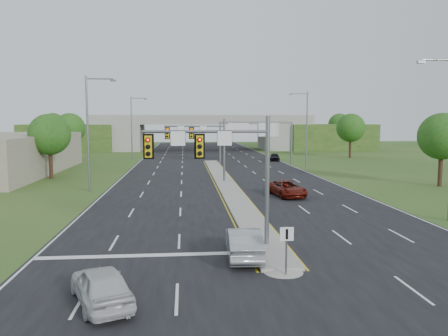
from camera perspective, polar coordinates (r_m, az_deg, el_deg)
The scene contains 25 objects.
ground at distance 23.96m, azimuth 5.58°, elevation -10.21°, with size 240.00×240.00×0.00m, color #294E1C.
road at distance 58.13m, azimuth -0.87°, elevation -0.50°, with size 24.00×160.00×0.02m, color black.
median at distance 46.26m, azimuth 0.25°, elevation -2.10°, with size 2.00×54.00×0.16m, color gray.
median_nose at distance 20.20m, azimuth 7.76°, elevation -13.09°, with size 2.00×2.00×0.16m, color gray.
lane_markings at distance 52.06m, azimuth -1.03°, elevation -1.26°, with size 23.72×160.00×0.01m.
signal_mast_near at distance 22.69m, azimuth 0.11°, elevation 1.06°, with size 6.62×0.60×7.00m.
signal_mast_far at distance 47.59m, azimuth -2.69°, elevation 3.72°, with size 6.62×0.60×7.00m.
keep_right_sign at distance 19.29m, azimuth 8.17°, elevation -9.62°, with size 0.60×0.13×2.20m.
sign_gantry at distance 68.41m, azimuth 4.09°, elevation 4.87°, with size 11.58×0.44×6.67m.
overpass at distance 102.72m, azimuth -2.78°, elevation 4.36°, with size 80.00×14.00×8.10m.
lightpole_l_mid at distance 43.51m, azimuth -17.13°, elevation 5.04°, with size 2.85×0.25×11.00m.
lightpole_l_far at distance 78.09m, azimuth -11.84°, elevation 5.55°, with size 2.85×0.25×11.00m.
lightpole_r_far at distance 65.02m, azimuth 10.59°, elevation 5.48°, with size 2.85×0.25×11.00m.
tree_l_near at distance 54.88m, azimuth -21.83°, elevation 4.08°, with size 4.80×4.80×7.60m.
tree_l_mid at distance 80.03m, azimuth -19.49°, elevation 4.91°, with size 5.20×5.20×8.12m.
tree_r_near at distance 50.10m, azimuth 26.60°, elevation 3.71°, with size 4.80×4.80×7.60m.
tree_r_mid at distance 83.32m, azimuth 16.22°, elevation 5.05°, with size 5.20×5.20×8.12m.
tree_back_a at distance 121.34m, azimuth -21.40°, elevation 5.30°, with size 6.00×6.00×8.85m.
tree_back_b at distance 118.23m, azimuth -14.84°, elevation 5.34°, with size 5.60×5.60×8.32m.
tree_back_c at distance 119.98m, azimuth 8.50°, elevation 5.49°, with size 5.60×5.60×8.32m.
tree_back_d at distance 124.04m, azimuth 14.83°, elevation 5.52°, with size 6.00×6.00×8.85m.
car_white at distance 17.20m, azimuth -15.76°, elevation -14.48°, with size 1.71×4.24×1.45m, color silver.
car_silver at distance 21.85m, azimuth 2.55°, elevation -9.71°, with size 1.59×4.55×1.50m, color #A0A3A7.
car_far_a at distance 39.58m, azimuth 8.25°, elevation -2.67°, with size 2.31×5.00×1.39m, color #571008.
car_far_c at distance 74.91m, azimuth 6.64°, elevation 1.46°, with size 1.54×3.84×1.31m, color black.
Camera 1 is at (-4.36, -22.58, 6.73)m, focal length 35.00 mm.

